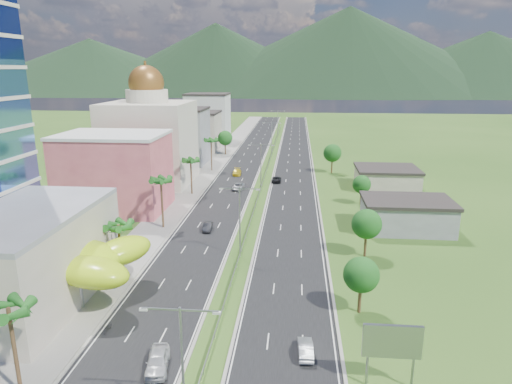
# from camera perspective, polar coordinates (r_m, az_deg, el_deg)

# --- Properties ---
(ground) EXTENTS (500.00, 500.00, 0.00)m
(ground) POSITION_cam_1_polar(r_m,az_deg,el_deg) (61.44, -3.16, -11.76)
(ground) COLOR #2D5119
(ground) RESTS_ON ground
(road_left) EXTENTS (11.00, 260.00, 0.04)m
(road_left) POSITION_cam_1_polar(r_m,az_deg,el_deg) (147.67, -1.06, 4.30)
(road_left) COLOR black
(road_left) RESTS_ON ground
(road_right) EXTENTS (11.00, 260.00, 0.04)m
(road_right) POSITION_cam_1_polar(r_m,az_deg,el_deg) (146.84, 4.78, 4.18)
(road_right) COLOR black
(road_right) RESTS_ON ground
(sidewalk_left) EXTENTS (7.00, 260.00, 0.12)m
(sidewalk_left) POSITION_cam_1_polar(r_m,az_deg,el_deg) (148.97, -4.71, 4.36)
(sidewalk_left) COLOR gray
(sidewalk_left) RESTS_ON ground
(median_guardrail) EXTENTS (0.10, 216.06, 0.76)m
(median_guardrail) POSITION_cam_1_polar(r_m,az_deg,el_deg) (129.33, 1.39, 3.01)
(median_guardrail) COLOR gray
(median_guardrail) RESTS_ON ground
(streetlight_median_a) EXTENTS (6.04, 0.25, 11.00)m
(streetlight_median_a) POSITION_cam_1_polar(r_m,az_deg,el_deg) (36.89, -9.21, -19.82)
(streetlight_median_a) COLOR gray
(streetlight_median_a) RESTS_ON ground
(streetlight_median_b) EXTENTS (6.04, 0.25, 11.00)m
(streetlight_median_b) POSITION_cam_1_polar(r_m,az_deg,el_deg) (68.04, -2.04, -2.87)
(streetlight_median_b) COLOR gray
(streetlight_median_b) RESTS_ON ground
(streetlight_median_c) EXTENTS (6.04, 0.25, 11.00)m
(streetlight_median_c) POSITION_cam_1_polar(r_m,az_deg,el_deg) (106.60, 0.62, 3.76)
(streetlight_median_c) COLOR gray
(streetlight_median_c) RESTS_ON ground
(streetlight_median_d) EXTENTS (6.04, 0.25, 11.00)m
(streetlight_median_d) POSITION_cam_1_polar(r_m,az_deg,el_deg) (150.89, 1.98, 7.11)
(streetlight_median_d) COLOR gray
(streetlight_median_d) RESTS_ON ground
(streetlight_median_e) EXTENTS (6.04, 0.25, 11.00)m
(streetlight_median_e) POSITION_cam_1_polar(r_m,az_deg,el_deg) (195.50, 2.73, 8.94)
(streetlight_median_e) COLOR gray
(streetlight_median_e) RESTS_ON ground
(lime_canopy) EXTENTS (18.00, 15.00, 7.40)m
(lime_canopy) POSITION_cam_1_polar(r_m,az_deg,el_deg) (61.91, -22.62, -7.69)
(lime_canopy) COLOR #B0DB15
(lime_canopy) RESTS_ON ground
(pink_shophouse) EXTENTS (20.00, 15.00, 15.00)m
(pink_shophouse) POSITION_cam_1_polar(r_m,az_deg,el_deg) (95.66, -17.25, 2.21)
(pink_shophouse) COLOR #C4505C
(pink_shophouse) RESTS_ON ground
(domed_building) EXTENTS (20.00, 20.00, 28.70)m
(domed_building) POSITION_cam_1_polar(r_m,az_deg,el_deg) (116.20, -13.16, 6.62)
(domed_building) COLOR beige
(domed_building) RESTS_ON ground
(midrise_grey) EXTENTS (16.00, 15.00, 16.00)m
(midrise_grey) POSITION_cam_1_polar(r_m,az_deg,el_deg) (140.13, -9.54, 6.81)
(midrise_grey) COLOR gray
(midrise_grey) RESTS_ON ground
(midrise_beige) EXTENTS (16.00, 15.00, 13.00)m
(midrise_beige) POSITION_cam_1_polar(r_m,az_deg,el_deg) (161.51, -7.56, 7.43)
(midrise_beige) COLOR #A89F8A
(midrise_beige) RESTS_ON ground
(midrise_white) EXTENTS (16.00, 15.00, 18.00)m
(midrise_white) POSITION_cam_1_polar(r_m,az_deg,el_deg) (183.58, -6.02, 9.18)
(midrise_white) COLOR silver
(midrise_white) RESTS_ON ground
(billboard) EXTENTS (5.20, 0.35, 6.20)m
(billboard) POSITION_cam_1_polar(r_m,az_deg,el_deg) (43.95, 16.65, -17.66)
(billboard) COLOR gray
(billboard) RESTS_ON ground
(shed_near) EXTENTS (15.00, 10.00, 5.00)m
(shed_near) POSITION_cam_1_polar(r_m,az_deg,el_deg) (85.45, 18.31, -2.86)
(shed_near) COLOR gray
(shed_near) RESTS_ON ground
(shed_far) EXTENTS (14.00, 12.00, 4.40)m
(shed_far) POSITION_cam_1_polar(r_m,az_deg,el_deg) (114.24, 16.00, 1.60)
(shed_far) COLOR #A89F8A
(shed_far) RESTS_ON ground
(palm_tree_a) EXTENTS (3.60, 3.60, 9.10)m
(palm_tree_a) POSITION_cam_1_polar(r_m,az_deg,el_deg) (44.58, -28.51, -13.14)
(palm_tree_a) COLOR #47301C
(palm_tree_a) RESTS_ON ground
(palm_tree_b) EXTENTS (3.60, 3.60, 8.10)m
(palm_tree_b) POSITION_cam_1_polar(r_m,az_deg,el_deg) (64.40, -16.81, -4.30)
(palm_tree_b) COLOR #47301C
(palm_tree_b) RESTS_ON ground
(palm_tree_c) EXTENTS (3.60, 3.60, 9.60)m
(palm_tree_c) POSITION_cam_1_polar(r_m,az_deg,el_deg) (82.08, -11.80, 1.23)
(palm_tree_c) COLOR #47301C
(palm_tree_c) RESTS_ON ground
(palm_tree_d) EXTENTS (3.60, 3.60, 8.60)m
(palm_tree_d) POSITION_cam_1_polar(r_m,az_deg,el_deg) (103.97, -8.16, 3.76)
(palm_tree_d) COLOR #47301C
(palm_tree_d) RESTS_ON ground
(palm_tree_e) EXTENTS (3.60, 3.60, 9.40)m
(palm_tree_e) POSITION_cam_1_polar(r_m,az_deg,el_deg) (127.92, -5.64, 6.31)
(palm_tree_e) COLOR #47301C
(palm_tree_e) RESTS_ON ground
(leafy_tree_lfar) EXTENTS (4.90, 4.90, 8.05)m
(leafy_tree_lfar) POSITION_cam_1_polar(r_m,az_deg,el_deg) (152.68, -3.88, 6.74)
(leafy_tree_lfar) COLOR #47301C
(leafy_tree_lfar) RESTS_ON ground
(leafy_tree_ra) EXTENTS (4.20, 4.20, 6.90)m
(leafy_tree_ra) POSITION_cam_1_polar(r_m,az_deg,el_deg) (54.85, 13.02, -10.07)
(leafy_tree_ra) COLOR #47301C
(leafy_tree_ra) RESTS_ON ground
(leafy_tree_rb) EXTENTS (4.55, 4.55, 7.47)m
(leafy_tree_rb) POSITION_cam_1_polar(r_m,az_deg,el_deg) (70.77, 13.67, -3.93)
(leafy_tree_rb) COLOR #47301C
(leafy_tree_rb) RESTS_ON ground
(leafy_tree_rc) EXTENTS (3.85, 3.85, 6.33)m
(leafy_tree_rc) POSITION_cam_1_polar(r_m,az_deg,el_deg) (98.03, 13.08, 0.92)
(leafy_tree_rc) COLOR #47301C
(leafy_tree_rc) RESTS_ON ground
(leafy_tree_rd) EXTENTS (4.90, 4.90, 8.05)m
(leafy_tree_rd) POSITION_cam_1_polar(r_m,az_deg,el_deg) (126.54, 9.53, 4.82)
(leafy_tree_rd) COLOR #47301C
(leafy_tree_rd) RESTS_ON ground
(mountain_ridge) EXTENTS (860.00, 140.00, 90.00)m
(mountain_ridge) POSITION_cam_1_polar(r_m,az_deg,el_deg) (507.60, 11.22, 11.71)
(mountain_ridge) COLOR black
(mountain_ridge) RESTS_ON ground
(car_white_near_left) EXTENTS (2.85, 5.31, 1.72)m
(car_white_near_left) POSITION_cam_1_polar(r_m,az_deg,el_deg) (47.25, -12.19, -19.91)
(car_white_near_left) COLOR silver
(car_white_near_left) RESTS_ON road_left
(car_dark_left) EXTENTS (1.66, 4.19, 1.36)m
(car_dark_left) POSITION_cam_1_polar(r_m,az_deg,el_deg) (81.58, -6.06, -4.32)
(car_dark_left) COLOR black
(car_dark_left) RESTS_ON road_left
(car_silver_mid_left) EXTENTS (2.68, 5.27, 1.43)m
(car_silver_mid_left) POSITION_cam_1_polar(r_m,az_deg,el_deg) (108.42, -2.24, 0.69)
(car_silver_mid_left) COLOR #9FA2A6
(car_silver_mid_left) RESTS_ON road_left
(car_yellow_far_left) EXTENTS (2.52, 5.42, 1.53)m
(car_yellow_far_left) POSITION_cam_1_polar(r_m,az_deg,el_deg) (123.49, -2.39, 2.51)
(car_yellow_far_left) COLOR gold
(car_yellow_far_left) RESTS_ON road_left
(car_silver_right) EXTENTS (1.62, 4.20, 1.36)m
(car_silver_right) POSITION_cam_1_polar(r_m,az_deg,el_deg) (48.48, 6.22, -18.88)
(car_silver_right) COLOR #B3B7BB
(car_silver_right) RESTS_ON road_right
(car_dark_far_right) EXTENTS (2.31, 4.96, 1.38)m
(car_dark_far_right) POSITION_cam_1_polar(r_m,az_deg,el_deg) (115.89, 2.56, 1.62)
(car_dark_far_right) COLOR black
(car_dark_far_right) RESTS_ON road_right
(motorcycle) EXTENTS (0.64, 1.84, 1.16)m
(motorcycle) POSITION_cam_1_polar(r_m,az_deg,el_deg) (54.23, -18.05, -15.73)
(motorcycle) COLOR black
(motorcycle) RESTS_ON road_left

